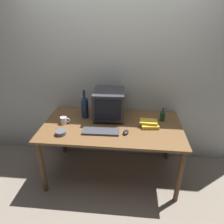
% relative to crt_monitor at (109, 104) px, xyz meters
% --- Properties ---
extents(ground_plane, '(6.00, 6.00, 0.00)m').
position_rel_crt_monitor_xyz_m(ground_plane, '(0.06, -0.19, -0.94)').
color(ground_plane, gray).
extents(back_wall, '(4.00, 0.08, 2.50)m').
position_rel_crt_monitor_xyz_m(back_wall, '(0.06, 0.31, 0.31)').
color(back_wall, beige).
rests_on(back_wall, ground).
extents(desk, '(1.69, 0.89, 0.75)m').
position_rel_crt_monitor_xyz_m(desk, '(0.06, -0.19, -0.27)').
color(desk, brown).
rests_on(desk, ground).
extents(crt_monitor, '(0.39, 0.40, 0.37)m').
position_rel_crt_monitor_xyz_m(crt_monitor, '(0.00, 0.00, 0.00)').
color(crt_monitor, '#333338').
rests_on(crt_monitor, desk).
extents(keyboard, '(0.42, 0.16, 0.02)m').
position_rel_crt_monitor_xyz_m(keyboard, '(-0.06, -0.37, -0.18)').
color(keyboard, '#3F3F47').
rests_on(keyboard, desk).
extents(computer_mouse, '(0.09, 0.11, 0.04)m').
position_rel_crt_monitor_xyz_m(computer_mouse, '(0.23, -0.37, -0.17)').
color(computer_mouse, black).
rests_on(computer_mouse, desk).
extents(bottle_tall, '(0.09, 0.09, 0.38)m').
position_rel_crt_monitor_xyz_m(bottle_tall, '(-0.31, -0.01, -0.05)').
color(bottle_tall, navy).
rests_on(bottle_tall, desk).
extents(bottle_short, '(0.06, 0.06, 0.18)m').
position_rel_crt_monitor_xyz_m(bottle_short, '(0.68, -0.01, -0.13)').
color(bottle_short, '#1E4C23').
rests_on(bottle_short, desk).
extents(book_stack, '(0.23, 0.19, 0.07)m').
position_rel_crt_monitor_xyz_m(book_stack, '(0.50, -0.17, -0.16)').
color(book_stack, gold).
rests_on(book_stack, desk).
extents(mug, '(0.12, 0.08, 0.09)m').
position_rel_crt_monitor_xyz_m(mug, '(-0.53, -0.21, -0.15)').
color(mug, white).
rests_on(mug, desk).
extents(cd_spindle, '(0.12, 0.12, 0.04)m').
position_rel_crt_monitor_xyz_m(cd_spindle, '(-0.50, -0.45, -0.17)').
color(cd_spindle, '#595B66').
rests_on(cd_spindle, desk).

